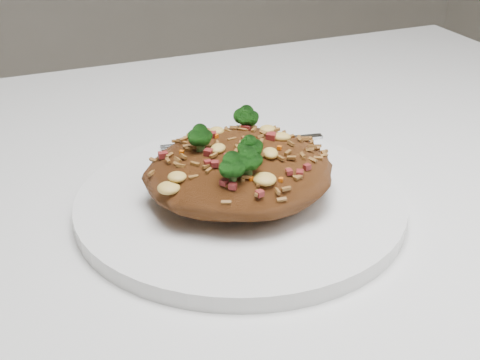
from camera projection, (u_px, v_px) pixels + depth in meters
name	position (u px, v px, depth m)	size (l,w,h in m)	color
dining_table	(159.00, 291.00, 0.62)	(1.20, 0.80, 0.75)	white
plate	(240.00, 203.00, 0.57)	(0.28, 0.28, 0.01)	white
fried_rice	(240.00, 163.00, 0.55)	(0.16, 0.14, 0.07)	brown
fork	(251.00, 142.00, 0.66)	(0.16, 0.05, 0.00)	silver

